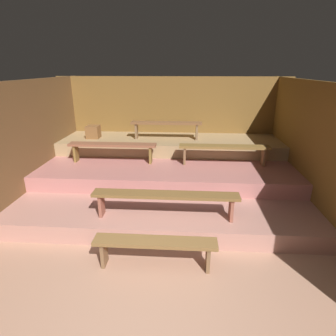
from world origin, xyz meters
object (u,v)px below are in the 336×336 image
Objects in this scene: bench_middle_left at (112,147)px; bench_upper_center at (166,125)px; bench_floor_center at (155,245)px; wooden_crate_upper at (93,132)px; bench_middle_right at (224,149)px; bench_lower_center at (165,197)px.

bench_middle_left is 1.10× the size of bench_upper_center.
wooden_crate_upper is at bearing 118.42° from bench_floor_center.
bench_middle_right is at bearing 65.88° from bench_floor_center.
bench_middle_right is at bearing -17.02° from wooden_crate_upper.
bench_lower_center is 7.45× the size of wooden_crate_upper.
bench_lower_center is 2.27m from bench_middle_left.
bench_lower_center is 1.22× the size of bench_middle_left.
bench_middle_left is 1.22m from wooden_crate_upper.
bench_lower_center is (0.07, 0.84, 0.32)m from bench_floor_center.
bench_lower_center is 2.91m from bench_upper_center.
bench_middle_left is at bearing -138.05° from bench_upper_center.
bench_upper_center is (-1.32, 1.00, 0.30)m from bench_middle_right.
bench_middle_right is at bearing -37.29° from bench_upper_center.
bench_upper_center is at bearing 1.02° from wooden_crate_upper.
bench_lower_center reaches higher than bench_floor_center.
bench_lower_center is at bearing -86.09° from bench_upper_center.
bench_lower_center is at bearing -54.49° from bench_middle_left.
bench_middle_right is 3.32m from wooden_crate_upper.
bench_middle_left is at bearing -52.81° from wooden_crate_upper.
bench_middle_right is at bearing 58.54° from bench_lower_center.
bench_lower_center is 1.34× the size of bench_upper_center.
wooden_crate_upper reaches higher than bench_lower_center.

